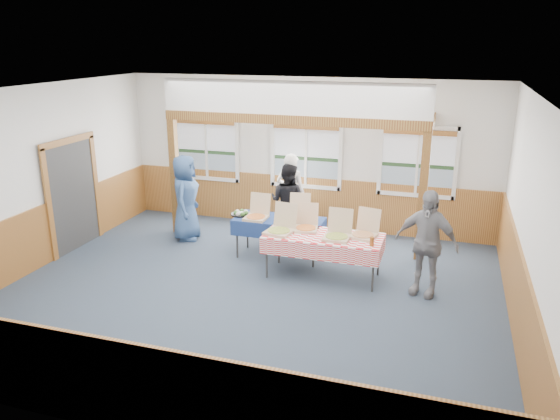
# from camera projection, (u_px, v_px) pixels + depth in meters

# --- Properties ---
(floor) EXTENTS (8.00, 8.00, 0.00)m
(floor) POSITION_uv_depth(u_px,v_px,m) (250.00, 293.00, 8.86)
(floor) COLOR #283441
(floor) RESTS_ON ground
(ceiling) EXTENTS (8.00, 8.00, 0.00)m
(ceiling) POSITION_uv_depth(u_px,v_px,m) (246.00, 92.00, 7.89)
(ceiling) COLOR white
(ceiling) RESTS_ON wall_back
(wall_back) EXTENTS (8.00, 0.00, 8.00)m
(wall_back) POSITION_uv_depth(u_px,v_px,m) (307.00, 154.00, 11.56)
(wall_back) COLOR silver
(wall_back) RESTS_ON floor
(wall_front) EXTENTS (8.00, 0.00, 8.00)m
(wall_front) POSITION_uv_depth(u_px,v_px,m) (118.00, 296.00, 5.19)
(wall_front) COLOR silver
(wall_front) RESTS_ON floor
(wall_left) EXTENTS (0.00, 8.00, 8.00)m
(wall_left) POSITION_uv_depth(u_px,v_px,m) (34.00, 179.00, 9.52)
(wall_left) COLOR silver
(wall_left) RESTS_ON floor
(wall_right) EXTENTS (0.00, 8.00, 8.00)m
(wall_right) POSITION_uv_depth(u_px,v_px,m) (530.00, 224.00, 7.22)
(wall_right) COLOR silver
(wall_right) RESTS_ON floor
(wainscot_back) EXTENTS (7.98, 0.05, 1.10)m
(wainscot_back) POSITION_uv_depth(u_px,v_px,m) (306.00, 202.00, 11.85)
(wainscot_back) COLOR brown
(wainscot_back) RESTS_ON floor
(wainscot_front) EXTENTS (7.98, 0.05, 1.10)m
(wainscot_front) POSITION_uv_depth(u_px,v_px,m) (128.00, 389.00, 5.53)
(wainscot_front) COLOR brown
(wainscot_front) RESTS_ON floor
(wainscot_left) EXTENTS (0.05, 6.98, 1.10)m
(wainscot_left) POSITION_uv_depth(u_px,v_px,m) (43.00, 235.00, 9.83)
(wainscot_left) COLOR brown
(wainscot_left) RESTS_ON floor
(wainscot_right) EXTENTS (0.05, 6.98, 1.10)m
(wainscot_right) POSITION_uv_depth(u_px,v_px,m) (518.00, 295.00, 7.55)
(wainscot_right) COLOR brown
(wainscot_right) RESTS_ON floor
(cased_opening) EXTENTS (0.06, 1.30, 2.10)m
(cased_opening) POSITION_uv_depth(u_px,v_px,m) (73.00, 196.00, 10.50)
(cased_opening) COLOR #303030
(cased_opening) RESTS_ON wall_left
(window_left) EXTENTS (1.56, 0.10, 1.46)m
(window_left) POSITION_uv_depth(u_px,v_px,m) (206.00, 145.00, 12.15)
(window_left) COLOR white
(window_left) RESTS_ON wall_back
(window_mid) EXTENTS (1.56, 0.10, 1.46)m
(window_mid) POSITION_uv_depth(u_px,v_px,m) (306.00, 151.00, 11.49)
(window_mid) COLOR white
(window_mid) RESTS_ON wall_back
(window_right) EXTENTS (1.56, 0.10, 1.46)m
(window_right) POSITION_uv_depth(u_px,v_px,m) (418.00, 158.00, 10.83)
(window_right) COLOR white
(window_right) RESTS_ON wall_back
(post_left) EXTENTS (0.15, 0.15, 2.40)m
(post_left) POSITION_uv_depth(u_px,v_px,m) (175.00, 177.00, 11.30)
(post_left) COLOR #582C13
(post_left) RESTS_ON floor
(post_right) EXTENTS (0.15, 0.15, 2.40)m
(post_right) POSITION_uv_depth(u_px,v_px,m) (423.00, 197.00, 9.87)
(post_right) COLOR #582C13
(post_right) RESTS_ON floor
(cross_beam) EXTENTS (5.15, 0.18, 0.18)m
(cross_beam) POSITION_uv_depth(u_px,v_px,m) (291.00, 120.00, 10.20)
(cross_beam) COLOR #582C13
(cross_beam) RESTS_ON post_left
(table_left) EXTENTS (1.73, 0.96, 0.76)m
(table_left) POSITION_uv_depth(u_px,v_px,m) (279.00, 222.00, 10.10)
(table_left) COLOR #303030
(table_left) RESTS_ON floor
(table_right) EXTENTS (2.16, 1.48, 0.76)m
(table_right) POSITION_uv_depth(u_px,v_px,m) (323.00, 238.00, 9.25)
(table_right) COLOR #303030
(table_right) RESTS_ON floor
(pizza_box_a) EXTENTS (0.40, 0.49, 0.43)m
(pizza_box_a) POSITION_uv_depth(u_px,v_px,m) (257.00, 215.00, 10.08)
(pizza_box_a) COLOR tan
(pizza_box_a) RESTS_ON table_left
(pizza_box_b) EXTENTS (0.47, 0.54, 0.42)m
(pizza_box_b) POSITION_uv_depth(u_px,v_px,m) (299.00, 215.00, 10.11)
(pizza_box_b) COLOR tan
(pizza_box_b) RESTS_ON table_left
(pizza_box_c) EXTENTS (0.51, 0.59, 0.47)m
(pizza_box_c) POSITION_uv_depth(u_px,v_px,m) (280.00, 229.00, 9.34)
(pizza_box_c) COLOR tan
(pizza_box_c) RESTS_ON table_right
(pizza_box_d) EXTENTS (0.46, 0.53, 0.42)m
(pizza_box_d) POSITION_uv_depth(u_px,v_px,m) (306.00, 226.00, 9.49)
(pizza_box_d) COLOR tan
(pizza_box_d) RESTS_ON table_right
(pizza_box_e) EXTENTS (0.43, 0.52, 0.46)m
(pizza_box_e) POSITION_uv_depth(u_px,v_px,m) (337.00, 235.00, 9.07)
(pizza_box_e) COLOR tan
(pizza_box_e) RESTS_ON table_right
(pizza_box_f) EXTENTS (0.50, 0.57, 0.44)m
(pizza_box_f) POSITION_uv_depth(u_px,v_px,m) (364.00, 233.00, 9.15)
(pizza_box_f) COLOR tan
(pizza_box_f) RESTS_ON table_right
(veggie_tray) EXTENTS (0.38, 0.38, 0.09)m
(veggie_tray) POSITION_uv_depth(u_px,v_px,m) (241.00, 213.00, 10.29)
(veggie_tray) COLOR black
(veggie_tray) RESTS_ON table_left
(drink_glass) EXTENTS (0.07, 0.07, 0.15)m
(drink_glass) POSITION_uv_depth(u_px,v_px,m) (372.00, 242.00, 8.74)
(drink_glass) COLOR brown
(drink_glass) RESTS_ON table_right
(woman_white) EXTENTS (0.67, 0.47, 1.72)m
(woman_white) POSITION_uv_depth(u_px,v_px,m) (291.00, 194.00, 11.28)
(woman_white) COLOR white
(woman_white) RESTS_ON floor
(woman_black) EXTENTS (0.86, 0.73, 1.57)m
(woman_black) POSITION_uv_depth(u_px,v_px,m) (288.00, 201.00, 11.05)
(woman_black) COLOR black
(woman_black) RESTS_ON floor
(man_blue) EXTENTS (0.72, 0.95, 1.75)m
(man_blue) POSITION_uv_depth(u_px,v_px,m) (186.00, 198.00, 11.00)
(man_blue) COLOR #32507E
(man_blue) RESTS_ON floor
(person_grey) EXTENTS (1.09, 0.68, 1.74)m
(person_grey) POSITION_uv_depth(u_px,v_px,m) (426.00, 243.00, 8.58)
(person_grey) COLOR gray
(person_grey) RESTS_ON floor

